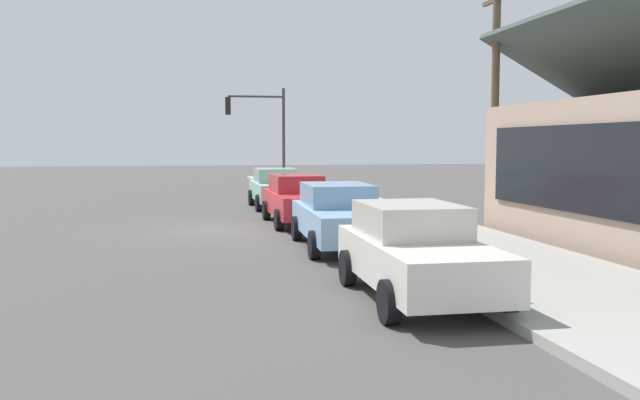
# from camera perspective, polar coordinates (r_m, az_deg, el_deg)

# --- Properties ---
(ground_plane) EXTENTS (120.00, 120.00, 0.00)m
(ground_plane) POSITION_cam_1_polar(r_m,az_deg,el_deg) (20.59, -8.56, -2.55)
(ground_plane) COLOR #4C4947
(sidewalk_curb) EXTENTS (60.00, 4.20, 0.16)m
(sidewalk_curb) POSITION_cam_1_polar(r_m,az_deg,el_deg) (21.57, 6.47, -1.98)
(sidewalk_curb) COLOR #A3A099
(sidewalk_curb) RESTS_ON ground
(car_seafoam) EXTENTS (4.39, 2.04, 1.59)m
(car_seafoam) POSITION_cam_1_polar(r_m,az_deg,el_deg) (27.49, -3.72, 1.04)
(car_seafoam) COLOR #9ED1BC
(car_seafoam) RESTS_ON ground
(car_cherry) EXTENTS (4.74, 1.98, 1.59)m
(car_cherry) POSITION_cam_1_polar(r_m,az_deg,el_deg) (21.89, -1.91, 0.08)
(car_cherry) COLOR red
(car_cherry) RESTS_ON ground
(car_skyblue) EXTENTS (4.95, 2.16, 1.59)m
(car_skyblue) POSITION_cam_1_polar(r_m,az_deg,el_deg) (16.94, 1.69, -1.30)
(car_skyblue) COLOR #8CB7E0
(car_skyblue) RESTS_ON ground
(car_ivory) EXTENTS (4.41, 2.04, 1.59)m
(car_ivory) POSITION_cam_1_polar(r_m,az_deg,el_deg) (11.46, 8.12, -4.32)
(car_ivory) COLOR silver
(car_ivory) RESTS_ON ground
(traffic_light_main) EXTENTS (0.37, 2.79, 5.20)m
(traffic_light_main) POSITION_cam_1_polar(r_m,az_deg,el_deg) (31.80, -5.01, 6.37)
(traffic_light_main) COLOR #383833
(traffic_light_main) RESTS_ON ground
(utility_pole_wooden) EXTENTS (1.80, 0.24, 7.50)m
(utility_pole_wooden) POSITION_cam_1_polar(r_m,az_deg,el_deg) (21.07, 14.62, 8.22)
(utility_pole_wooden) COLOR brown
(utility_pole_wooden) RESTS_ON ground
(fire_hydrant_red) EXTENTS (0.22, 0.22, 0.71)m
(fire_hydrant_red) POSITION_cam_1_polar(r_m,az_deg,el_deg) (20.18, 3.56, -1.23)
(fire_hydrant_red) COLOR red
(fire_hydrant_red) RESTS_ON sidewalk_curb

